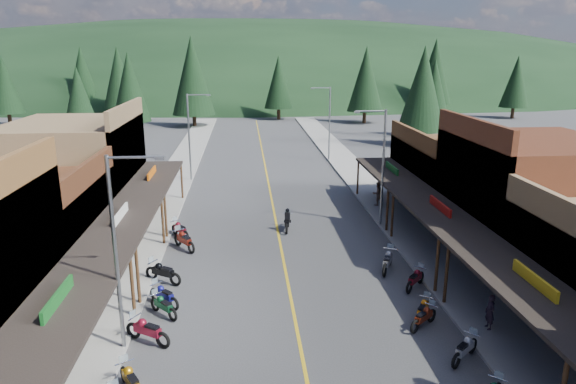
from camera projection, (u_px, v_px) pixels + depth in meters
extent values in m
plane|color=#38383A|center=(287.00, 280.00, 27.06)|extent=(220.00, 220.00, 0.00)
cube|color=gold|center=(269.00, 185.00, 46.28)|extent=(0.15, 90.00, 0.01)
cube|color=gray|center=(171.00, 186.00, 45.55)|extent=(3.40, 94.00, 0.15)
cube|color=gray|center=(364.00, 182.00, 46.97)|extent=(3.40, 94.00, 0.15)
cube|color=brown|center=(11.00, 279.00, 17.56)|extent=(0.30, 10.20, 8.20)
cube|color=black|center=(59.00, 307.00, 17.97)|extent=(3.20, 10.20, 0.18)
cylinder|color=#472D19|center=(132.00, 287.00, 22.81)|extent=(0.16, 0.16, 3.00)
cube|color=#14591E|center=(58.00, 301.00, 17.91)|extent=(0.12, 3.00, 0.70)
cube|color=#3F2111|center=(19.00, 232.00, 26.89)|extent=(8.00, 9.00, 5.00)
cube|color=#3F2111|center=(93.00, 219.00, 27.05)|extent=(0.30, 9.00, 6.20)
cube|color=black|center=(121.00, 220.00, 27.19)|extent=(3.20, 9.00, 0.18)
cylinder|color=#472D19|center=(138.00, 276.00, 23.96)|extent=(0.16, 0.16, 3.00)
cylinder|color=#472D19|center=(163.00, 222.00, 31.46)|extent=(0.16, 0.16, 3.00)
cube|color=silver|center=(121.00, 216.00, 27.14)|extent=(0.12, 3.00, 0.70)
cube|color=brown|center=(74.00, 172.00, 35.85)|extent=(8.00, 10.20, 7.00)
cube|color=brown|center=(130.00, 162.00, 36.00)|extent=(0.30, 10.20, 8.20)
cube|color=black|center=(152.00, 177.00, 36.41)|extent=(3.20, 10.20, 0.18)
cylinder|color=#472D19|center=(166.00, 216.00, 32.61)|extent=(0.16, 0.16, 3.00)
cylinder|color=#472D19|center=(182.00, 182.00, 41.26)|extent=(0.16, 0.16, 3.00)
cube|color=#CC590C|center=(152.00, 174.00, 36.36)|extent=(0.12, 3.00, 0.70)
cube|color=brown|center=(570.00, 284.00, 19.48)|extent=(0.30, 10.20, 6.20)
cube|color=black|center=(533.00, 288.00, 19.39)|extent=(3.20, 10.20, 0.18)
cylinder|color=#472D19|center=(446.00, 276.00, 23.99)|extent=(0.16, 0.16, 3.00)
cube|color=gold|center=(534.00, 283.00, 19.34)|extent=(0.12, 3.00, 0.70)
cube|color=#562B19|center=(532.00, 201.00, 28.91)|extent=(8.00, 9.00, 7.00)
cube|color=#562B19|center=(467.00, 192.00, 28.44)|extent=(0.30, 9.00, 8.20)
cube|color=black|center=(440.00, 212.00, 28.61)|extent=(3.20, 9.00, 0.18)
cylinder|color=#472D19|center=(437.00, 265.00, 25.14)|extent=(0.16, 0.16, 3.00)
cylinder|color=#472D19|center=(392.00, 216.00, 32.64)|extent=(0.16, 0.16, 3.00)
cube|color=#B2140F|center=(440.00, 208.00, 28.56)|extent=(0.12, 3.00, 0.70)
cube|color=#4C2D16|center=(461.00, 178.00, 38.40)|extent=(8.00, 10.20, 5.00)
cube|color=#4C2D16|center=(411.00, 171.00, 37.93)|extent=(0.30, 10.20, 6.20)
cube|color=black|center=(392.00, 172.00, 37.84)|extent=(3.20, 10.20, 0.18)
cylinder|color=#472D19|center=(387.00, 211.00, 33.79)|extent=(0.16, 0.16, 3.00)
cylinder|color=#472D19|center=(358.00, 178.00, 42.44)|extent=(0.16, 0.16, 3.00)
cube|color=#14591E|center=(392.00, 170.00, 37.78)|extent=(0.12, 3.00, 0.70)
cylinder|color=gray|center=(116.00, 258.00, 19.66)|extent=(0.16, 0.16, 8.00)
cylinder|color=gray|center=(134.00, 157.00, 18.71)|extent=(2.00, 0.10, 0.10)
cube|color=gray|center=(160.00, 158.00, 18.79)|extent=(0.35, 0.18, 0.12)
cylinder|color=gray|center=(189.00, 138.00, 46.56)|extent=(0.16, 0.16, 8.00)
cylinder|color=gray|center=(198.00, 95.00, 45.61)|extent=(2.00, 0.10, 0.10)
cube|color=gray|center=(209.00, 95.00, 45.70)|extent=(0.35, 0.18, 0.12)
cylinder|color=gray|center=(383.00, 170.00, 34.27)|extent=(0.16, 0.16, 8.00)
cylinder|color=gray|center=(371.00, 111.00, 33.16)|extent=(2.00, 0.10, 0.10)
cube|color=gray|center=(357.00, 112.00, 33.09)|extent=(0.35, 0.18, 0.12)
cylinder|color=gray|center=(329.00, 124.00, 55.41)|extent=(0.16, 0.16, 8.00)
cylinder|color=gray|center=(321.00, 88.00, 54.29)|extent=(2.00, 0.10, 0.10)
cube|color=gray|center=(312.00, 88.00, 54.23)|extent=(0.35, 0.18, 0.12)
ellipsoid|color=black|center=(250.00, 91.00, 156.77)|extent=(310.00, 140.00, 60.00)
cylinder|color=black|center=(10.00, 119.00, 83.10)|extent=(0.60, 0.60, 2.00)
cone|color=black|center=(5.00, 85.00, 81.64)|extent=(5.04, 5.04, 9.00)
cylinder|color=black|center=(122.00, 113.00, 92.09)|extent=(0.60, 0.60, 2.00)
cone|color=black|center=(119.00, 77.00, 90.44)|extent=(5.88, 5.88, 10.50)
cylinder|color=black|center=(194.00, 120.00, 81.71)|extent=(0.60, 0.60, 2.00)
cone|color=black|center=(192.00, 75.00, 79.85)|extent=(6.72, 6.72, 12.00)
cylinder|color=black|center=(279.00, 114.00, 90.54)|extent=(0.60, 0.60, 2.00)
cone|color=black|center=(278.00, 82.00, 89.08)|extent=(5.04, 5.04, 9.00)
cylinder|color=black|center=(364.00, 117.00, 85.92)|extent=(0.60, 0.60, 2.00)
cone|color=black|center=(366.00, 79.00, 84.26)|extent=(5.88, 5.88, 10.50)
cylinder|color=black|center=(432.00, 108.00, 98.75)|extent=(0.60, 0.60, 2.00)
cone|color=black|center=(435.00, 71.00, 96.90)|extent=(6.72, 6.72, 12.00)
cylinder|color=black|center=(513.00, 113.00, 92.05)|extent=(0.60, 0.60, 2.00)
cone|color=black|center=(516.00, 81.00, 90.59)|extent=(5.04, 5.04, 9.00)
cylinder|color=black|center=(86.00, 109.00, 97.20)|extent=(0.60, 0.60, 2.00)
cone|color=black|center=(82.00, 76.00, 95.55)|extent=(5.88, 5.88, 10.50)
cylinder|color=black|center=(83.00, 140.00, 63.43)|extent=(0.60, 0.60, 2.00)
cone|color=black|center=(79.00, 99.00, 62.11)|extent=(4.48, 4.48, 8.00)
cylinder|color=black|center=(431.00, 130.00, 72.00)|extent=(0.60, 0.60, 2.00)
cone|color=black|center=(434.00, 91.00, 70.57)|extent=(4.93, 4.93, 8.80)
cylinder|color=black|center=(133.00, 128.00, 73.37)|extent=(0.60, 0.60, 2.00)
cone|color=black|center=(130.00, 87.00, 71.83)|extent=(5.38, 5.38, 9.60)
cylinder|color=black|center=(419.00, 138.00, 64.94)|extent=(0.60, 0.60, 2.00)
cone|color=black|center=(423.00, 89.00, 63.30)|extent=(5.82, 5.82, 10.40)
imported|color=#261B28|center=(490.00, 312.00, 21.82)|extent=(0.38, 0.57, 1.55)
imported|color=brown|center=(378.00, 193.00, 39.43)|extent=(1.04, 0.81, 1.87)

